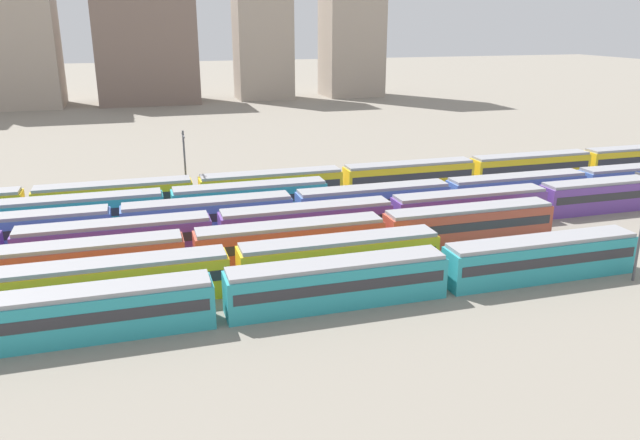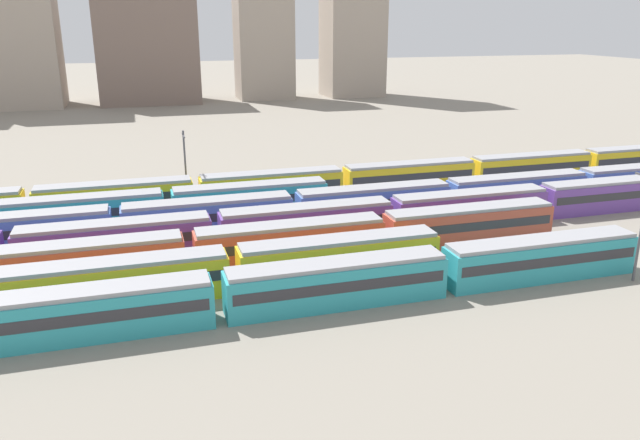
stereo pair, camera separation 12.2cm
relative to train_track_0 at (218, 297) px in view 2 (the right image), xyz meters
name	(u,v)px [view 2 (the right image)]	position (x,y,z in m)	size (l,w,h in m)	color
ground_plane	(0,270)	(-18.04, 15.60, -1.90)	(600.00, 600.00, 0.00)	gray
train_track_0	(218,297)	(0.00, 0.00, 0.00)	(74.70, 3.06, 3.75)	teal
train_track_1	(115,282)	(-7.54, 5.20, 0.00)	(55.80, 3.06, 3.75)	yellow
train_track_2	(189,252)	(-1.24, 10.40, 0.00)	(74.70, 3.06, 3.75)	#BC4C38
train_track_3	(307,222)	(11.23, 15.60, 0.00)	(93.60, 3.06, 3.75)	#6B429E
train_track_4	(447,196)	(30.11, 20.80, 0.00)	(112.50, 3.06, 3.75)	#4C70BC
train_track_5	(79,213)	(-11.64, 26.00, 0.00)	(55.80, 3.06, 3.75)	teal
train_track_6	(343,181)	(20.39, 31.20, 0.00)	(112.50, 3.06, 3.75)	yellow
catenary_pole_1	(185,162)	(0.65, 34.49, 3.07)	(0.24, 3.20, 8.90)	#4C4C51
distant_building_1	(10,26)	(-33.35, 137.02, 18.49)	(22.38, 17.95, 40.78)	#A89989
distant_building_2	(147,48)	(-0.19, 137.02, 12.59)	(26.24, 18.49, 28.98)	#7A665B
distant_building_3	(263,28)	(32.01, 137.02, 17.72)	(15.53, 12.18, 39.25)	#A89989
distant_building_4	(353,3)	(58.71, 137.02, 24.69)	(16.58, 14.44, 53.19)	#A89989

